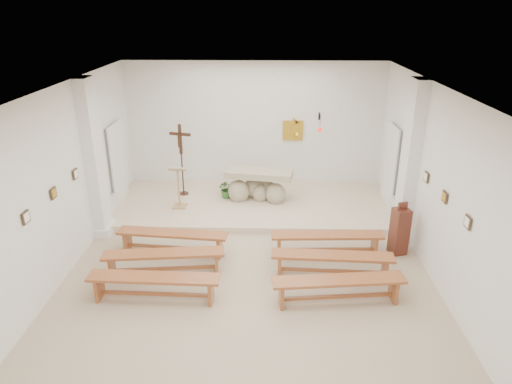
{
  "coord_description": "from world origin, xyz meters",
  "views": [
    {
      "loc": [
        0.34,
        -7.23,
        4.84
      ],
      "look_at": [
        0.12,
        1.6,
        1.2
      ],
      "focal_mm": 32.0,
      "sensor_mm": 36.0,
      "label": 1
    }
  ],
  "objects_px": {
    "bench_right_front": "(327,239)",
    "bench_right_second": "(332,260)",
    "bench_left_third": "(154,282)",
    "bench_left_second": "(164,258)",
    "bench_left_front": "(173,237)",
    "donation_pedestal": "(399,231)",
    "altar": "(258,187)",
    "bench_right_third": "(338,285)",
    "crucifix_stand": "(181,155)",
    "lectern": "(178,187)"
  },
  "relations": [
    {
      "from": "bench_right_front",
      "to": "bench_right_second",
      "type": "xyz_separation_m",
      "value": [
        0.0,
        -0.83,
        0.0
      ]
    },
    {
      "from": "bench_left_front",
      "to": "bench_left_third",
      "type": "xyz_separation_m",
      "value": [
        0.0,
        -1.65,
        0.0
      ]
    },
    {
      "from": "bench_right_front",
      "to": "bench_right_second",
      "type": "height_order",
      "value": "same"
    },
    {
      "from": "bench_right_second",
      "to": "lectern",
      "type": "bearing_deg",
      "value": 143.34
    },
    {
      "from": "lectern",
      "to": "crucifix_stand",
      "type": "xyz_separation_m",
      "value": [
        -0.05,
        0.85,
        0.56
      ]
    },
    {
      "from": "bench_right_second",
      "to": "bench_left_third",
      "type": "relative_size",
      "value": 1.0
    },
    {
      "from": "bench_left_second",
      "to": "bench_right_third",
      "type": "height_order",
      "value": "same"
    },
    {
      "from": "bench_left_second",
      "to": "bench_left_front",
      "type": "bearing_deg",
      "value": 84.06
    },
    {
      "from": "altar",
      "to": "bench_right_third",
      "type": "distance_m",
      "value": 4.46
    },
    {
      "from": "bench_left_second",
      "to": "bench_right_second",
      "type": "xyz_separation_m",
      "value": [
        3.2,
        0.0,
        0.0
      ]
    },
    {
      "from": "donation_pedestal",
      "to": "bench_right_front",
      "type": "bearing_deg",
      "value": 168.24
    },
    {
      "from": "bench_right_second",
      "to": "bench_right_third",
      "type": "height_order",
      "value": "same"
    },
    {
      "from": "bench_right_second",
      "to": "bench_left_third",
      "type": "xyz_separation_m",
      "value": [
        -3.2,
        -0.83,
        0.0
      ]
    },
    {
      "from": "donation_pedestal",
      "to": "bench_right_third",
      "type": "bearing_deg",
      "value": -146.68
    },
    {
      "from": "donation_pedestal",
      "to": "bench_left_second",
      "type": "bearing_deg",
      "value": 174.88
    },
    {
      "from": "altar",
      "to": "bench_right_second",
      "type": "xyz_separation_m",
      "value": [
        1.48,
        -3.38,
        -0.12
      ]
    },
    {
      "from": "lectern",
      "to": "bench_right_front",
      "type": "relative_size",
      "value": 0.47
    },
    {
      "from": "bench_right_third",
      "to": "donation_pedestal",
      "type": "bearing_deg",
      "value": 44.0
    },
    {
      "from": "bench_left_front",
      "to": "bench_right_front",
      "type": "xyz_separation_m",
      "value": [
        3.2,
        -0.0,
        0.0
      ]
    },
    {
      "from": "lectern",
      "to": "donation_pedestal",
      "type": "xyz_separation_m",
      "value": [
        4.92,
        -1.88,
        -0.18
      ]
    },
    {
      "from": "crucifix_stand",
      "to": "bench_right_second",
      "type": "bearing_deg",
      "value": -32.66
    },
    {
      "from": "bench_left_front",
      "to": "bench_right_third",
      "type": "height_order",
      "value": "same"
    },
    {
      "from": "donation_pedestal",
      "to": "bench_left_second",
      "type": "relative_size",
      "value": 0.5
    },
    {
      "from": "donation_pedestal",
      "to": "bench_left_second",
      "type": "height_order",
      "value": "donation_pedestal"
    },
    {
      "from": "bench_left_second",
      "to": "bench_left_third",
      "type": "distance_m",
      "value": 0.83
    },
    {
      "from": "bench_right_front",
      "to": "bench_left_second",
      "type": "height_order",
      "value": "same"
    },
    {
      "from": "bench_left_front",
      "to": "bench_left_second",
      "type": "relative_size",
      "value": 1.0
    },
    {
      "from": "crucifix_stand",
      "to": "bench_right_second",
      "type": "xyz_separation_m",
      "value": [
        3.47,
        -3.69,
        -0.88
      ]
    },
    {
      "from": "crucifix_stand",
      "to": "bench_left_second",
      "type": "bearing_deg",
      "value": -71.75
    },
    {
      "from": "bench_right_second",
      "to": "bench_right_third",
      "type": "bearing_deg",
      "value": -87.04
    },
    {
      "from": "bench_right_second",
      "to": "bench_left_third",
      "type": "height_order",
      "value": "same"
    },
    {
      "from": "bench_right_second",
      "to": "bench_left_third",
      "type": "bearing_deg",
      "value": -162.56
    },
    {
      "from": "bench_left_second",
      "to": "bench_right_second",
      "type": "relative_size",
      "value": 1.0
    },
    {
      "from": "bench_left_front",
      "to": "bench_right_second",
      "type": "height_order",
      "value": "same"
    },
    {
      "from": "crucifix_stand",
      "to": "bench_left_third",
      "type": "relative_size",
      "value": 0.82
    },
    {
      "from": "donation_pedestal",
      "to": "bench_left_third",
      "type": "relative_size",
      "value": 0.5
    },
    {
      "from": "altar",
      "to": "bench_left_second",
      "type": "distance_m",
      "value": 3.8
    },
    {
      "from": "bench_right_front",
      "to": "crucifix_stand",
      "type": "bearing_deg",
      "value": 138.39
    },
    {
      "from": "altar",
      "to": "bench_right_front",
      "type": "distance_m",
      "value": 2.96
    },
    {
      "from": "bench_right_front",
      "to": "bench_right_second",
      "type": "relative_size",
      "value": 1.0
    },
    {
      "from": "altar",
      "to": "donation_pedestal",
      "type": "xyz_separation_m",
      "value": [
        2.97,
        -2.43,
        0.03
      ]
    },
    {
      "from": "bench_right_third",
      "to": "bench_right_second",
      "type": "bearing_deg",
      "value": 84.1
    },
    {
      "from": "crucifix_stand",
      "to": "bench_left_front",
      "type": "bearing_deg",
      "value": -70.55
    },
    {
      "from": "altar",
      "to": "bench_right_third",
      "type": "relative_size",
      "value": 0.76
    },
    {
      "from": "crucifix_stand",
      "to": "bench_left_third",
      "type": "xyz_separation_m",
      "value": [
        0.27,
        -4.51,
        -0.88
      ]
    },
    {
      "from": "bench_left_front",
      "to": "bench_left_second",
      "type": "distance_m",
      "value": 0.83
    },
    {
      "from": "lectern",
      "to": "bench_right_second",
      "type": "height_order",
      "value": "lectern"
    },
    {
      "from": "bench_left_second",
      "to": "crucifix_stand",
      "type": "bearing_deg",
      "value": 88.25
    },
    {
      "from": "bench_right_third",
      "to": "lectern",
      "type": "bearing_deg",
      "value": 127.18
    },
    {
      "from": "donation_pedestal",
      "to": "bench_left_front",
      "type": "relative_size",
      "value": 0.5
    }
  ]
}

